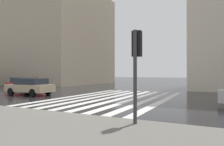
{
  "coord_description": "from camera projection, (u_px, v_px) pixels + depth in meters",
  "views": [
    {
      "loc": [
        -9.94,
        -5.95,
        1.74
      ],
      "look_at": [
        2.57,
        0.32,
        1.83
      ],
      "focal_mm": 33.3,
      "sensor_mm": 36.0,
      "label": 1
    }
  ],
  "objects": [
    {
      "name": "ground_plane",
      "position": [
        96.0,
        106.0,
        11.54
      ],
      "size": [
        220.0,
        220.0,
        0.0
      ],
      "primitive_type": "plane",
      "color": "black"
    },
    {
      "name": "zebra_crossing",
      "position": [
        116.0,
        98.0,
        15.42
      ],
      "size": [
        13.0,
        7.5,
        0.01
      ],
      "color": "silver",
      "rests_on": "ground_plane"
    },
    {
      "name": "haussmann_block_mid",
      "position": [
        37.0,
        33.0,
        42.34
      ],
      "size": [
        16.99,
        27.11,
        20.63
      ],
      "color": "tan",
      "rests_on": "ground_plane"
    },
    {
      "name": "traffic_signal_post",
      "position": [
        136.0,
        56.0,
        6.83
      ],
      "size": [
        0.44,
        0.3,
        3.03
      ],
      "color": "#333338",
      "rests_on": "sidewalk_pavement"
    },
    {
      "name": "car_champagne",
      "position": [
        30.0,
        86.0,
        17.35
      ],
      "size": [
        1.85,
        4.1,
        1.41
      ],
      "color": "tan",
      "rests_on": "ground_plane"
    },
    {
      "name": "car_red",
      "position": [
        25.0,
        84.0,
        21.87
      ],
      "size": [
        1.85,
        4.1,
        1.41
      ],
      "color": "maroon",
      "rests_on": "ground_plane"
    }
  ]
}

